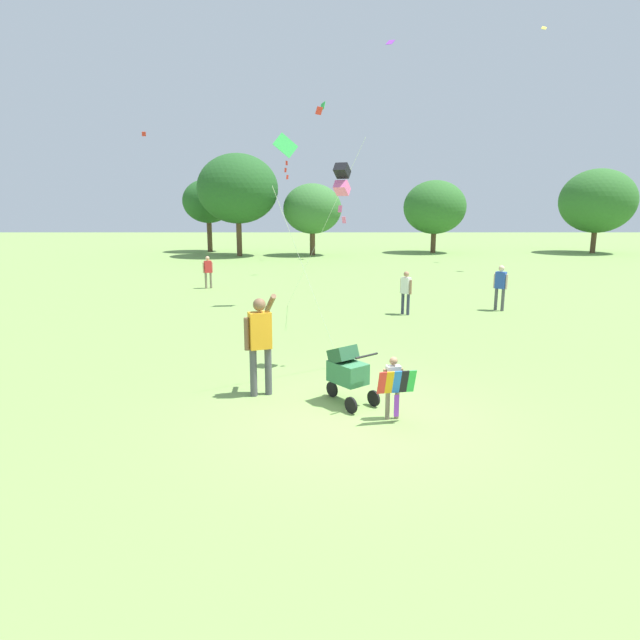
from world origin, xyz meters
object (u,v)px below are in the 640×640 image
object	(u,v)px
child_with_butterfly_kite	(391,383)
person_sitting_far	(205,270)
kite_adult_black	(339,181)
kite_orange_delta	(285,154)
person_red_shirt	(497,284)
stroller	(344,370)
person_couple_left	(403,289)
person_adult_flyer	(257,338)

from	to	relation	value
child_with_butterfly_kite	person_sitting_far	size ratio (longest dim) A/B	0.78
child_with_butterfly_kite	person_sitting_far	xyz separation A→B (m)	(-5.78, 13.95, 0.17)
kite_adult_black	kite_orange_delta	size ratio (longest dim) A/B	0.74
child_with_butterfly_kite	person_red_shirt	xyz separation A→B (m)	(4.68, 9.17, 0.25)
kite_orange_delta	kite_adult_black	bearing A→B (deg)	-78.06
child_with_butterfly_kite	kite_orange_delta	distance (m)	11.02
stroller	person_red_shirt	xyz separation A→B (m)	(5.39, 8.43, 0.26)
kite_adult_black	kite_orange_delta	xyz separation A→B (m)	(-1.46, 6.89, 1.14)
child_with_butterfly_kite	stroller	bearing A→B (deg)	133.47
person_sitting_far	person_couple_left	bearing A→B (deg)	-36.74
person_adult_flyer	kite_adult_black	distance (m)	3.66
stroller	person_sitting_far	distance (m)	14.15
person_adult_flyer	person_red_shirt	distance (m)	10.59
person_red_shirt	person_couple_left	size ratio (longest dim) A/B	1.08
stroller	person_sitting_far	world-z (taller)	person_sitting_far
person_adult_flyer	kite_adult_black	world-z (taller)	kite_adult_black
person_sitting_far	person_adult_flyer	bearing A→B (deg)	-74.53
person_adult_flyer	stroller	bearing A→B (deg)	-14.94
person_sitting_far	kite_adult_black	bearing A→B (deg)	-65.29
kite_adult_black	person_couple_left	xyz separation A→B (m)	(2.25, 5.52, -3.05)
stroller	person_couple_left	xyz separation A→B (m)	(2.22, 7.76, 0.20)
kite_adult_black	person_couple_left	distance (m)	6.70
person_adult_flyer	person_sitting_far	distance (m)	13.28
person_red_shirt	person_sitting_far	bearing A→B (deg)	155.43
person_adult_flyer	stroller	size ratio (longest dim) A/B	1.80
child_with_butterfly_kite	person_couple_left	size ratio (longest dim) A/B	0.76
person_adult_flyer	kite_orange_delta	size ratio (longest dim) A/B	0.33
child_with_butterfly_kite	kite_adult_black	size ratio (longest dim) A/B	0.25
kite_adult_black	person_adult_flyer	bearing A→B (deg)	-129.32
kite_adult_black	person_couple_left	world-z (taller)	kite_adult_black
stroller	person_red_shirt	world-z (taller)	person_red_shirt
person_sitting_far	child_with_butterfly_kite	bearing A→B (deg)	-67.50
child_with_butterfly_kite	person_sitting_far	distance (m)	15.10
person_adult_flyer	person_red_shirt	world-z (taller)	person_adult_flyer
child_with_butterfly_kite	kite_orange_delta	size ratio (longest dim) A/B	0.18
person_sitting_far	kite_orange_delta	bearing A→B (deg)	-48.65
kite_adult_black	kite_orange_delta	world-z (taller)	kite_orange_delta
person_sitting_far	stroller	bearing A→B (deg)	-68.98
stroller	person_couple_left	bearing A→B (deg)	74.05
person_couple_left	kite_orange_delta	bearing A→B (deg)	159.76
person_adult_flyer	person_couple_left	world-z (taller)	person_adult_flyer
kite_adult_black	kite_orange_delta	bearing A→B (deg)	101.94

